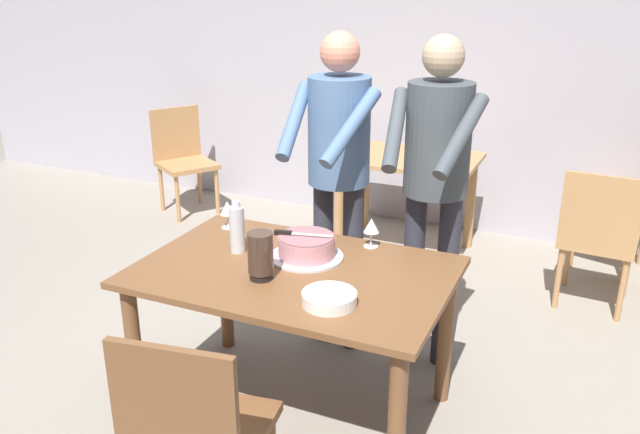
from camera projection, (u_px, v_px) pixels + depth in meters
name	position (u px, v px, depth m)	size (l,w,h in m)	color
ground_plane	(296.00, 410.00, 3.15)	(14.00, 14.00, 0.00)	gray
back_wall	(451.00, 60.00, 5.07)	(10.00, 0.12, 2.70)	#ADA8B2
main_dining_table	(294.00, 293.00, 2.93)	(1.38, 0.91, 0.75)	brown
cake_on_platter	(307.00, 248.00, 2.98)	(0.34, 0.34, 0.11)	silver
cake_knife	(291.00, 233.00, 2.97)	(0.27, 0.08, 0.02)	silver
plate_stack	(329.00, 298.00, 2.57)	(0.22, 0.22, 0.05)	white
wine_glass_near	(227.00, 209.00, 3.32)	(0.08, 0.08, 0.14)	silver
wine_glass_far	(371.00, 226.00, 3.09)	(0.08, 0.08, 0.14)	silver
water_bottle	(237.00, 229.00, 3.03)	(0.07, 0.07, 0.25)	silver
hurricane_lamp	(261.00, 256.00, 2.76)	(0.11, 0.11, 0.21)	black
person_cutting_cake	(338.00, 160.00, 3.37)	(0.47, 0.56, 1.72)	#2D2D38
person_standing_beside	(436.00, 169.00, 3.20)	(0.47, 0.56, 1.72)	#2D2D38
chair_near_side	(195.00, 431.00, 2.25)	(0.50, 0.50, 0.90)	brown
background_table	(407.00, 178.00, 4.78)	(1.00, 0.70, 0.74)	tan
background_chair_0	(183.00, 156.00, 5.68)	(0.61, 0.61, 0.90)	tan
background_chair_1	(598.00, 235.00, 3.96)	(0.47, 0.47, 0.90)	tan
background_chair_3	(626.00, 203.00, 4.51)	(0.55, 0.55, 0.90)	tan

